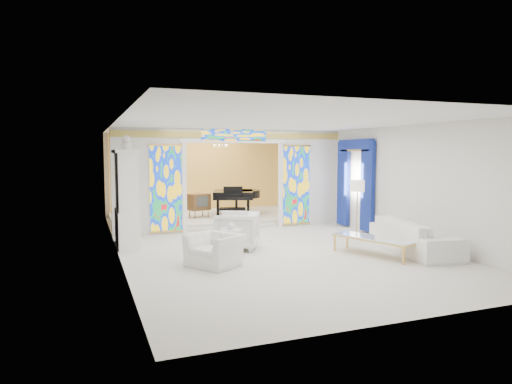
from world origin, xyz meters
name	(u,v)px	position (x,y,z in m)	size (l,w,h in m)	color
floor	(257,241)	(0.00, 0.00, 0.00)	(12.00, 12.00, 0.00)	silver
ceiling	(257,125)	(0.00, 0.00, 3.00)	(7.00, 12.00, 0.02)	white
wall_back	(201,174)	(0.00, 6.00, 1.50)	(7.00, 0.02, 3.00)	silver
wall_front	(415,213)	(0.00, -6.00, 1.50)	(7.00, 0.02, 3.00)	silver
wall_left	(116,188)	(-3.50, 0.00, 1.50)	(0.02, 12.00, 3.00)	silver
wall_right	(372,181)	(3.50, 0.00, 1.50)	(0.02, 12.00, 3.00)	silver
partition_wall	(233,175)	(0.00, 2.00, 1.65)	(7.00, 0.22, 3.00)	silver
stained_glass_left	(166,189)	(-2.03, 1.89, 1.30)	(0.90, 0.04, 2.40)	gold
stained_glass_right	(296,185)	(2.03, 1.89, 1.30)	(0.90, 0.04, 2.40)	gold
stained_glass_transom	(234,135)	(0.00, 1.89, 2.82)	(2.00, 0.04, 0.34)	gold
alcove_platform	(215,217)	(0.00, 4.10, 0.09)	(6.80, 3.80, 0.18)	silver
gold_curtain_back	(202,174)	(0.00, 5.88, 1.50)	(6.70, 0.10, 2.90)	#F8BA56
chandelier	(221,145)	(0.20, 4.00, 2.55)	(0.48, 0.48, 0.30)	gold
blue_drapes	(355,177)	(3.40, 0.70, 1.58)	(0.14, 1.85, 2.65)	navy
china_cabinet	(126,199)	(-3.22, 0.60, 1.17)	(0.56, 1.46, 2.72)	white
armchair_left	(215,250)	(-1.72, -2.08, 0.33)	(1.01, 0.88, 0.65)	silver
armchair_right	(237,230)	(-0.78, -0.68, 0.45)	(0.96, 0.98, 0.89)	white
sofa	(414,236)	(2.95, -2.50, 0.38)	(2.58, 1.01, 0.75)	white
side_table	(231,239)	(-1.17, -1.43, 0.41)	(0.64, 0.64, 0.62)	white
vase	(231,225)	(-1.17, -1.43, 0.72)	(0.18, 0.18, 0.19)	silver
coffee_table	(373,239)	(1.84, -2.48, 0.39)	(1.24, 1.99, 0.43)	silver
floor_lamp	(357,189)	(2.83, -0.31, 1.33)	(0.45, 0.45, 1.56)	gold
grand_piano	(237,195)	(0.75, 3.92, 0.86)	(2.09, 2.62, 1.01)	black
tv_console	(199,202)	(-0.66, 3.68, 0.68)	(0.78, 0.65, 0.77)	brown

